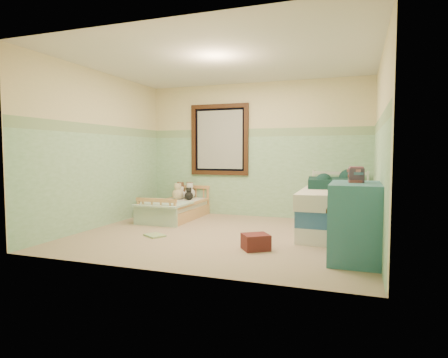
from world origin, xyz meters
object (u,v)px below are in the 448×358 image
(toddler_bed_frame, at_px, (176,213))
(dresser, at_px, (355,222))
(red_pillow, at_px, (256,242))
(floor_book, at_px, (155,235))
(plush_floor_cream, at_px, (141,211))
(plush_floor_tan, at_px, (143,211))
(twin_bed_frame, at_px, (336,226))

(toddler_bed_frame, distance_m, dresser, 3.58)
(red_pillow, relative_size, floor_book, 1.09)
(plush_floor_cream, height_order, plush_floor_tan, plush_floor_cream)
(plush_floor_tan, relative_size, red_pillow, 0.75)
(dresser, height_order, floor_book, dresser)
(toddler_bed_frame, xyz_separation_m, plush_floor_cream, (-0.67, -0.11, 0.02))
(plush_floor_cream, xyz_separation_m, plush_floor_tan, (0.05, -0.02, -0.00))
(plush_floor_tan, height_order, floor_book, plush_floor_tan)
(dresser, bearing_deg, plush_floor_tan, 156.56)
(toddler_bed_frame, height_order, twin_bed_frame, twin_bed_frame)
(dresser, bearing_deg, toddler_bed_frame, 150.63)
(twin_bed_frame, relative_size, red_pillow, 6.13)
(plush_floor_cream, distance_m, red_pillow, 3.05)
(toddler_bed_frame, xyz_separation_m, red_pillow, (1.95, -1.69, 0.00))
(plush_floor_cream, height_order, twin_bed_frame, plush_floor_cream)
(dresser, relative_size, floor_book, 3.03)
(twin_bed_frame, height_order, dresser, dresser)
(red_pillow, bearing_deg, plush_floor_tan, 148.74)
(toddler_bed_frame, relative_size, twin_bed_frame, 0.78)
(twin_bed_frame, relative_size, dresser, 2.21)
(dresser, bearing_deg, floor_book, 173.64)
(twin_bed_frame, bearing_deg, floor_book, -155.45)
(dresser, distance_m, red_pillow, 1.21)
(dresser, xyz_separation_m, floor_book, (-2.72, 0.30, -0.42))
(twin_bed_frame, bearing_deg, plush_floor_cream, 176.55)
(floor_book, bearing_deg, plush_floor_tan, 158.93)
(plush_floor_tan, distance_m, floor_book, 1.65)
(dresser, bearing_deg, plush_floor_cream, 156.57)
(toddler_bed_frame, distance_m, plush_floor_tan, 0.63)
(floor_book, bearing_deg, dresser, 25.27)
(plush_floor_tan, distance_m, red_pillow, 2.99)
(red_pillow, xyz_separation_m, floor_book, (-1.56, 0.24, -0.08))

